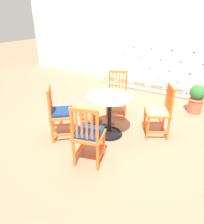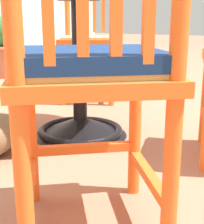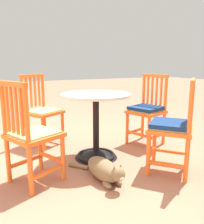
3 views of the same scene
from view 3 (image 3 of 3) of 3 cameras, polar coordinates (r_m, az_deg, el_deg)
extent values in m
plane|color=#A36B51|center=(2.66, -0.73, -11.37)|extent=(24.00, 24.00, 0.00)
cone|color=black|center=(2.68, -1.45, -10.03)|extent=(0.48, 0.48, 0.10)
torus|color=black|center=(2.69, -1.44, -10.52)|extent=(0.44, 0.44, 0.04)
cylinder|color=black|center=(2.58, -1.48, -3.37)|extent=(0.07, 0.07, 0.66)
cylinder|color=black|center=(2.52, -1.52, 3.51)|extent=(0.20, 0.20, 0.04)
cylinder|color=beige|center=(2.51, -1.53, 4.24)|extent=(0.76, 0.76, 0.02)
cylinder|color=orange|center=(3.12, -9.62, -3.63)|extent=(0.04, 0.04, 0.45)
cylinder|color=orange|center=(2.90, -14.21, -5.07)|extent=(0.04, 0.04, 0.45)
cylinder|color=orange|center=(3.31, -14.08, 1.14)|extent=(0.04, 0.04, 0.91)
cylinder|color=orange|center=(3.09, -18.69, 0.14)|extent=(0.04, 0.04, 0.91)
cube|color=orange|center=(3.26, -11.77, -4.60)|extent=(0.31, 0.19, 0.03)
cube|color=orange|center=(3.04, -16.31, -6.04)|extent=(0.31, 0.19, 0.03)
cube|color=orange|center=(3.02, -11.78, -5.33)|extent=(0.19, 0.31, 0.03)
cube|color=orange|center=(3.08, -14.22, -0.10)|extent=(0.54, 0.54, 0.04)
cube|color=tan|center=(3.07, -14.24, 0.30)|extent=(0.48, 0.48, 0.02)
cube|color=orange|center=(3.23, -15.17, 4.87)|extent=(0.03, 0.03, 0.39)
cube|color=orange|center=(3.19, -16.08, 4.73)|extent=(0.03, 0.03, 0.39)
cube|color=orange|center=(3.14, -17.02, 4.58)|extent=(0.03, 0.03, 0.39)
cube|color=orange|center=(3.10, -17.98, 4.42)|extent=(0.03, 0.03, 0.39)
cube|color=orange|center=(3.15, -16.77, 8.44)|extent=(0.21, 0.35, 0.04)
cylinder|color=orange|center=(2.42, -14.94, -8.50)|extent=(0.04, 0.04, 0.45)
cylinder|color=orange|center=(2.17, -9.56, -10.68)|extent=(0.04, 0.04, 0.45)
cylinder|color=orange|center=(2.18, -22.52, -4.91)|extent=(0.04, 0.04, 0.91)
cylinder|color=orange|center=(1.90, -17.58, -6.98)|extent=(0.04, 0.04, 0.91)
cube|color=orange|center=(2.36, -18.22, -11.41)|extent=(0.16, 0.32, 0.03)
cube|color=orange|center=(2.11, -13.06, -14.07)|extent=(0.16, 0.32, 0.03)
cube|color=orange|center=(2.31, -12.34, -10.81)|extent=(0.32, 0.16, 0.03)
cube|color=orange|center=(2.13, -16.24, -5.50)|extent=(0.53, 0.53, 0.04)
cube|color=tan|center=(2.12, -16.28, -4.94)|extent=(0.46, 0.46, 0.02)
cube|color=orange|center=(2.07, -22.11, 0.68)|extent=(0.03, 0.03, 0.39)
cube|color=orange|center=(2.01, -21.17, 0.45)|extent=(0.03, 0.03, 0.39)
cube|color=orange|center=(1.96, -20.18, 0.21)|extent=(0.03, 0.03, 0.39)
cube|color=orange|center=(1.90, -19.13, -0.06)|extent=(0.03, 0.03, 0.39)
cube|color=orange|center=(1.96, -21.13, 6.37)|extent=(0.36, 0.18, 0.04)
cylinder|color=orange|center=(2.26, 11.28, -9.84)|extent=(0.04, 0.04, 0.45)
cylinder|color=orange|center=(2.57, 12.72, -7.17)|extent=(0.04, 0.04, 0.45)
cylinder|color=orange|center=(2.15, 20.49, -4.97)|extent=(0.04, 0.04, 0.91)
cylinder|color=orange|center=(2.48, 20.73, -2.81)|extent=(0.04, 0.04, 0.91)
cube|color=orange|center=(2.27, 15.51, -12.27)|extent=(0.28, 0.24, 0.03)
cube|color=orange|center=(2.58, 16.40, -9.30)|extent=(0.28, 0.24, 0.03)
cube|color=orange|center=(2.43, 11.99, -9.63)|extent=(0.24, 0.28, 0.03)
cube|color=orange|center=(2.33, 16.40, -4.03)|extent=(0.56, 0.56, 0.04)
cube|color=tan|center=(2.32, 16.43, -3.51)|extent=(0.49, 0.49, 0.02)
cube|color=orange|center=(2.17, 20.97, 1.23)|extent=(0.03, 0.03, 0.39)
cube|color=orange|center=(2.23, 21.01, 1.53)|extent=(0.03, 0.03, 0.39)
cube|color=orange|center=(2.30, 21.05, 1.81)|extent=(0.03, 0.03, 0.39)
cube|color=orange|center=(2.37, 21.09, 2.07)|extent=(0.03, 0.03, 0.39)
cube|color=orange|center=(2.24, 21.43, 6.95)|extent=(0.27, 0.31, 0.04)
cube|color=navy|center=(2.32, 16.47, -2.79)|extent=(0.51, 0.51, 0.04)
cylinder|color=orange|center=(2.89, 11.41, -4.98)|extent=(0.04, 0.04, 0.45)
cylinder|color=orange|center=(3.08, 6.19, -3.73)|extent=(0.04, 0.04, 0.45)
cylinder|color=orange|center=(3.11, 15.13, 0.42)|extent=(0.04, 0.04, 0.91)
cylinder|color=orange|center=(3.30, 10.06, 1.27)|extent=(0.04, 0.04, 0.91)
cube|color=orange|center=(3.05, 13.16, -5.83)|extent=(0.13, 0.33, 0.03)
cube|color=orange|center=(3.24, 8.09, -4.60)|extent=(0.13, 0.33, 0.03)
cube|color=orange|center=(3.00, 8.68, -5.35)|extent=(0.33, 0.13, 0.03)
cube|color=orange|center=(3.07, 10.75, 0.02)|extent=(0.50, 0.50, 0.04)
cube|color=tan|center=(3.06, 10.77, 0.42)|extent=(0.44, 0.44, 0.02)
cube|color=orange|center=(3.11, 14.27, 4.66)|extent=(0.03, 0.03, 0.39)
cube|color=orange|center=(3.15, 13.22, 4.79)|extent=(0.03, 0.03, 0.39)
cube|color=orange|center=(3.19, 12.19, 4.92)|extent=(0.03, 0.03, 0.39)
cube|color=orange|center=(3.22, 11.18, 5.04)|extent=(0.03, 0.03, 0.39)
cube|color=orange|center=(3.15, 12.88, 8.65)|extent=(0.37, 0.14, 0.04)
cube|color=navy|center=(3.06, 10.79, 0.97)|extent=(0.45, 0.45, 0.04)
ellipsoid|color=brown|center=(2.21, 0.15, -13.74)|extent=(0.45, 0.23, 0.19)
ellipsoid|color=silver|center=(2.14, 1.58, -14.97)|extent=(0.19, 0.16, 0.14)
sphere|color=brown|center=(2.00, 4.00, -14.94)|extent=(0.12, 0.12, 0.12)
ellipsoid|color=silver|center=(1.97, 4.72, -15.71)|extent=(0.05, 0.05, 0.04)
cone|color=brown|center=(2.00, 4.59, -13.20)|extent=(0.04, 0.04, 0.04)
cone|color=brown|center=(1.97, 3.03, -13.64)|extent=(0.04, 0.04, 0.04)
ellipsoid|color=brown|center=(2.14, 3.84, -16.63)|extent=(0.12, 0.06, 0.05)
ellipsoid|color=brown|center=(2.09, 1.25, -17.41)|extent=(0.12, 0.06, 0.05)
cylinder|color=brown|center=(2.45, -5.78, -13.05)|extent=(0.20, 0.17, 0.04)
camera|label=1|loc=(5.47, 19.15, 21.02)|focal=33.22mm
camera|label=2|loc=(2.28, 38.42, -2.73)|focal=54.29mm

